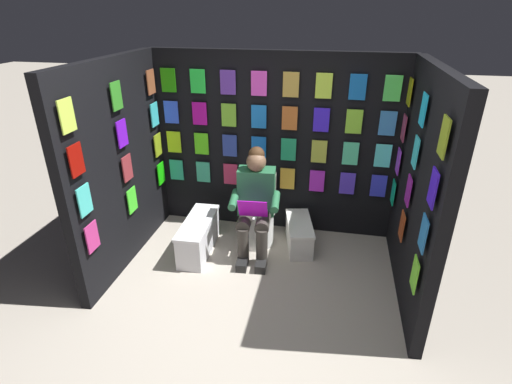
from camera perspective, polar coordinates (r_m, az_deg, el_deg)
name	(u,v)px	position (r m, az deg, el deg)	size (l,w,h in m)	color
ground_plane	(238,332)	(3.57, -2.63, -19.55)	(30.00, 30.00, 0.00)	#B2A899
display_wall_back	(275,145)	(4.61, 2.71, 6.83)	(2.87, 0.14, 2.10)	black
display_wall_left	(419,190)	(3.75, 22.46, 0.28)	(0.14, 1.83, 2.10)	black
display_wall_right	(119,166)	(4.22, -19.14, 3.56)	(0.14, 1.83, 2.10)	black
toilet	(258,215)	(4.56, 0.26, -3.35)	(0.42, 0.57, 0.77)	white
person_reading	(255,203)	(4.24, -0.11, -1.57)	(0.55, 0.71, 1.19)	#286B42
comic_longbox_near	(299,234)	(4.55, 6.25, -6.05)	(0.40, 0.70, 0.31)	white
comic_longbox_far	(199,236)	(4.46, -8.31, -6.33)	(0.32, 0.84, 0.39)	silver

